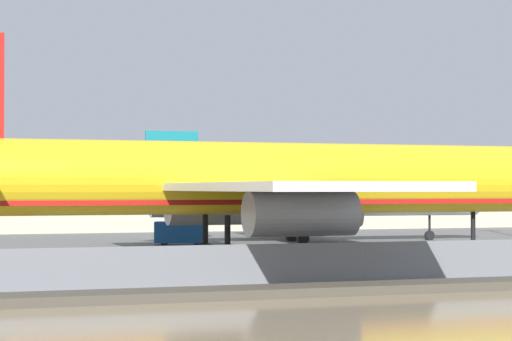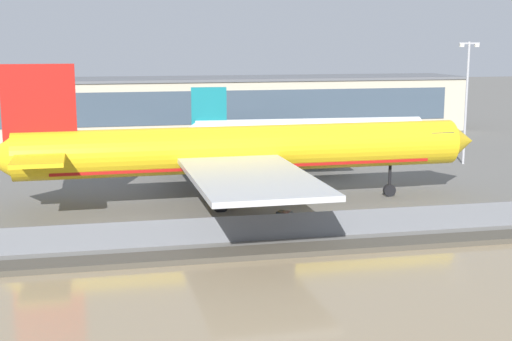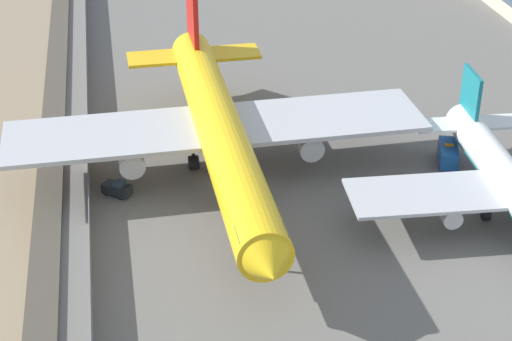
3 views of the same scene
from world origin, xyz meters
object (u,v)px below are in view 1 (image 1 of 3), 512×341
passenger_jet_white_teal (314,200)px  baggage_tug (343,266)px  cargo_jet_yellow (251,181)px  ops_van (183,232)px

passenger_jet_white_teal → baggage_tug: (-13.97, -40.22, -3.55)m
cargo_jet_yellow → passenger_jet_white_teal: size_ratio=1.40×
passenger_jet_white_teal → baggage_tug: 42.72m
baggage_tug → ops_van: (-0.41, 38.93, 0.47)m
baggage_tug → ops_van: size_ratio=0.63×
cargo_jet_yellow → ops_van: bearing=86.5°
ops_van → baggage_tug: bearing=-89.4°
cargo_jet_yellow → passenger_jet_white_teal: (16.05, 28.36, -1.76)m
cargo_jet_yellow → baggage_tug: 13.16m
ops_van → cargo_jet_yellow: bearing=-93.5°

